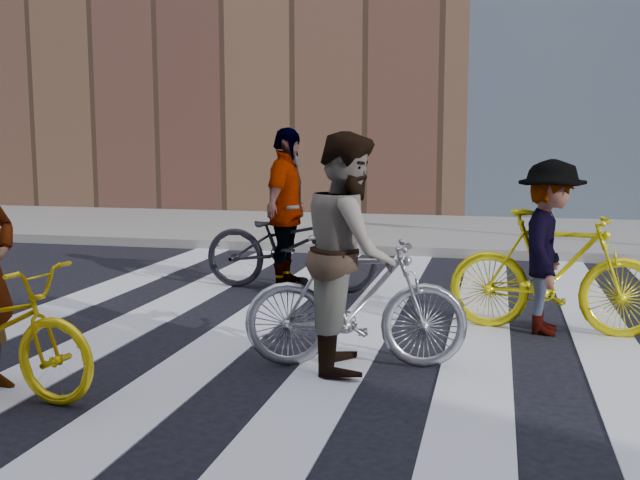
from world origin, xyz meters
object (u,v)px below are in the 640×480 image
(bike_yellow_right, at_px, (554,272))
(rider_rear, at_px, (286,209))
(bike_silver_mid, at_px, (356,302))
(rider_right, at_px, (550,247))
(bike_dark_rear, at_px, (291,244))
(rider_mid, at_px, (350,251))

(bike_yellow_right, relative_size, rider_rear, 0.99)
(bike_silver_mid, bearing_deg, rider_rear, 14.89)
(bike_silver_mid, bearing_deg, rider_right, -57.29)
(bike_dark_rear, distance_m, rider_rear, 0.41)
(bike_dark_rear, height_order, rider_rear, rider_rear)
(bike_yellow_right, height_order, bike_dark_rear, bike_yellow_right)
(rider_rear, bearing_deg, rider_right, -113.98)
(rider_mid, bearing_deg, rider_rear, 14.07)
(bike_dark_rear, relative_size, rider_mid, 1.15)
(bike_silver_mid, xyz_separation_m, rider_mid, (-0.05, 0.00, 0.40))
(bike_silver_mid, bearing_deg, bike_yellow_right, -58.20)
(rider_mid, bearing_deg, bike_yellow_right, -59.08)
(rider_right, xyz_separation_m, rider_rear, (-2.92, 1.40, 0.16))
(bike_silver_mid, relative_size, bike_yellow_right, 0.91)
(bike_yellow_right, bearing_deg, rider_mid, 137.85)
(rider_mid, bearing_deg, bike_dark_rear, 13.25)
(bike_silver_mid, distance_m, bike_yellow_right, 2.17)
(bike_silver_mid, distance_m, bike_dark_rear, 3.16)
(bike_yellow_right, xyz_separation_m, rider_mid, (-1.64, -1.47, 0.35))
(bike_yellow_right, relative_size, rider_right, 1.19)
(bike_yellow_right, height_order, rider_right, rider_right)
(bike_yellow_right, bearing_deg, bike_silver_mid, 138.73)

